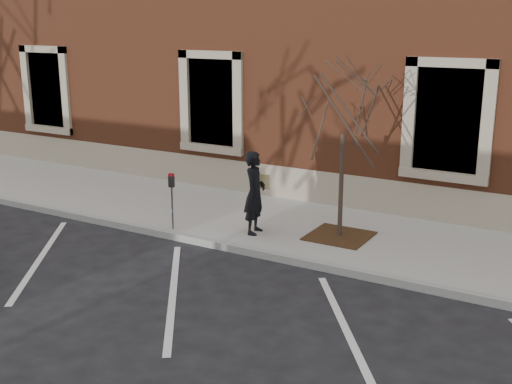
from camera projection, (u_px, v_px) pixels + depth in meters
The scene contains 9 objects.
ground at pixel (241, 252), 12.69m from camera, with size 120.00×120.00×0.00m, color #28282B.
sidewalk_near at pixel (282, 225), 14.13m from camera, with size 40.00×3.50×0.15m, color #B1AEA7.
curb_near at pixel (239, 250), 12.63m from camera, with size 40.00×0.12×0.15m, color #9E9E99.
parking_stripes at pixel (173, 292), 10.86m from camera, with size 28.00×4.40×0.01m, color silver, non-canonical shape.
building_civic at pixel (383, 36), 18.11m from camera, with size 40.00×8.62×8.00m.
man at pixel (255, 193), 13.17m from camera, with size 0.63×0.41×1.73m, color black.
parking_meter at pixel (172, 191), 13.44m from camera, with size 0.11×0.08×1.21m.
tree_grate at pixel (339, 236), 13.15m from camera, with size 1.21×1.21×0.03m, color #473116.
sapling at pixel (344, 105), 12.45m from camera, with size 2.32×2.32×3.86m.
Camera 1 is at (6.26, -10.17, 4.48)m, focal length 45.00 mm.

